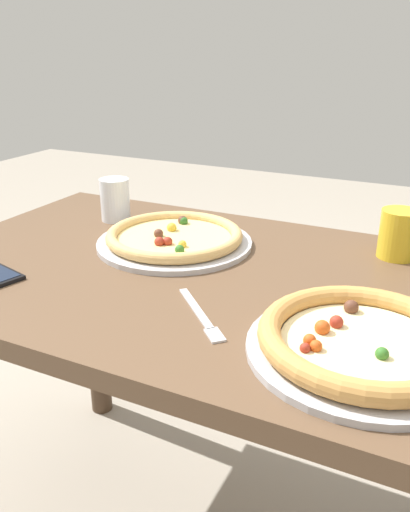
{
  "coord_description": "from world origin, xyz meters",
  "views": [
    {
      "loc": [
        0.45,
        -0.91,
        1.19
      ],
      "look_at": [
        0.0,
        0.01,
        0.78
      ],
      "focal_mm": 37.41,
      "sensor_mm": 36.0,
      "label": 1
    }
  ],
  "objects_px": {
    "pizza_far": "(174,238)",
    "fork": "(201,316)",
    "water_cup_clear": "(115,199)",
    "pizza_near": "(362,342)",
    "drink_cup_colored": "(399,234)"
  },
  "relations": [
    {
      "from": "pizza_near",
      "to": "water_cup_clear",
      "type": "distance_m",
      "value": 0.82
    },
    {
      "from": "drink_cup_colored",
      "to": "water_cup_clear",
      "type": "height_order",
      "value": "water_cup_clear"
    },
    {
      "from": "pizza_near",
      "to": "water_cup_clear",
      "type": "xyz_separation_m",
      "value": [
        -0.72,
        0.39,
        0.03
      ]
    },
    {
      "from": "pizza_far",
      "to": "drink_cup_colored",
      "type": "xyz_separation_m",
      "value": [
        0.48,
        0.15,
        0.04
      ]
    },
    {
      "from": "pizza_far",
      "to": "fork",
      "type": "relative_size",
      "value": 2.31
    },
    {
      "from": "fork",
      "to": "water_cup_clear",
      "type": "bearing_deg",
      "value": 139.12
    },
    {
      "from": "drink_cup_colored",
      "to": "water_cup_clear",
      "type": "relative_size",
      "value": 0.97
    },
    {
      "from": "fork",
      "to": "pizza_near",
      "type": "bearing_deg",
      "value": 0.33
    },
    {
      "from": "drink_cup_colored",
      "to": "water_cup_clear",
      "type": "bearing_deg",
      "value": -175.8
    },
    {
      "from": "drink_cup_colored",
      "to": "fork",
      "type": "xyz_separation_m",
      "value": [
        -0.26,
        -0.44,
        -0.05
      ]
    },
    {
      "from": "fork",
      "to": "pizza_far",
      "type": "bearing_deg",
      "value": 126.54
    },
    {
      "from": "pizza_near",
      "to": "fork",
      "type": "xyz_separation_m",
      "value": [
        -0.27,
        -0.0,
        -0.02
      ]
    },
    {
      "from": "pizza_far",
      "to": "water_cup_clear",
      "type": "distance_m",
      "value": 0.26
    },
    {
      "from": "pizza_near",
      "to": "drink_cup_colored",
      "type": "distance_m",
      "value": 0.44
    },
    {
      "from": "pizza_near",
      "to": "fork",
      "type": "distance_m",
      "value": 0.27
    }
  ]
}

